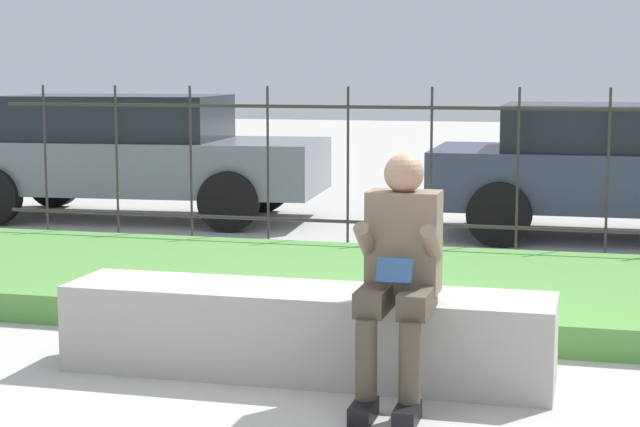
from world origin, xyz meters
The scene contains 7 objects.
ground_plane centered at (0.00, 0.00, 0.00)m, with size 60.00×60.00×0.00m, color #B2AFA8.
stone_bench centered at (-0.11, 0.00, 0.22)m, with size 2.79×0.59×0.50m.
person_seated_reader centered at (0.49, -0.33, 0.72)m, with size 0.42×0.73×1.30m.
grass_berm centered at (0.00, 2.06, 0.10)m, with size 10.58×2.72×0.20m.
iron_fence centered at (0.00, 3.94, 0.83)m, with size 8.58×0.03×1.58m.
car_parked_center centered at (1.71, 5.66, 0.74)m, with size 3.96×1.96×1.38m.
car_parked_left centered at (-3.82, 5.75, 0.76)m, with size 4.52×2.12×1.44m.
Camera 1 is at (1.47, -5.72, 1.73)m, focal length 60.00 mm.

